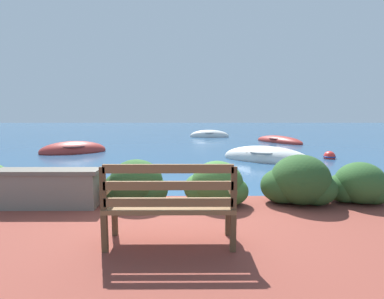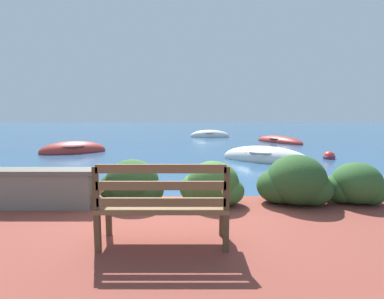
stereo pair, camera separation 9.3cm
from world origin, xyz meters
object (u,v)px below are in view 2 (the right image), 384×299
Objects in this scene: rowboat_outer at (210,136)px; rowboat_far at (280,141)px; park_bench at (163,202)px; rowboat_nearest at (265,158)px; mooring_buoy at (330,157)px; rowboat_mid at (74,151)px.

rowboat_far is at bearing -39.06° from rowboat_outer.
park_bench reaches higher than rowboat_outer.
park_bench is 0.43× the size of rowboat_far.
mooring_buoy is (2.40, 0.39, -0.00)m from rowboat_nearest.
rowboat_nearest is 1.11× the size of rowboat_mid.
rowboat_mid is at bearing -124.60° from rowboat_outer.
rowboat_far reaches higher than mooring_buoy.
mooring_buoy is (3.73, -9.15, -0.00)m from rowboat_outer.
rowboat_mid is 1.09× the size of rowboat_outer.
mooring_buoy is at bearing -63.50° from rowboat_outer.
rowboat_mid is 9.66m from rowboat_outer.
mooring_buoy is at bearing 144.36° from rowboat_mid.
rowboat_outer is (-3.61, 3.41, 0.02)m from rowboat_far.
park_bench is 0.44× the size of rowboat_nearest.
rowboat_nearest reaches higher than mooring_buoy.
park_bench is 14.15m from rowboat_far.
rowboat_far is (5.10, 13.18, -0.65)m from park_bench.
rowboat_nearest is at bearing 130.53° from rowboat_far.
rowboat_outer is (1.49, 16.59, -0.63)m from park_bench.
rowboat_far is at bearing -78.00° from rowboat_nearest.
mooring_buoy is (0.12, -5.74, 0.02)m from rowboat_far.
rowboat_outer is at bearing -49.71° from rowboat_nearest.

